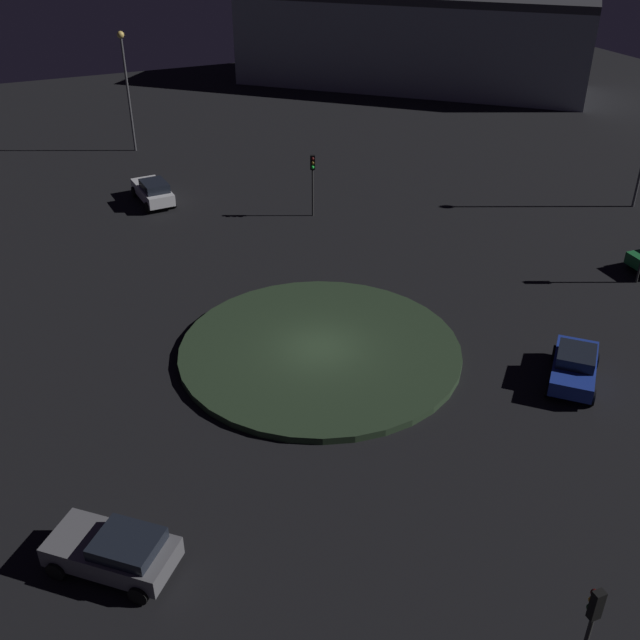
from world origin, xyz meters
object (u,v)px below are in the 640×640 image
Objects in this scene: car_grey at (115,550)px; traffic_light_north at (313,173)px; car_white at (153,191)px; store_building at (413,39)px; car_blue at (574,366)px; streetlamp_north at (126,75)px; traffic_light_south at (591,621)px.

traffic_light_north is (16.56, 23.47, 2.07)m from car_grey.
store_building is at bearing -59.79° from car_white.
car_blue is 0.12× the size of store_building.
streetlamp_north is (8.82, 41.20, 5.05)m from car_grey.
car_white is at bearing -112.25° from car_blue.
traffic_light_south is (-6.19, -32.34, -0.09)m from traffic_light_north.
streetlamp_north is 0.27× the size of store_building.
store_building is (29.07, 60.36, 1.77)m from traffic_light_south.
streetlamp_north is at bearing -120.25° from car_blue.
car_white is at bearing -62.92° from car_grey.
store_building is at bearing 18.56° from streetlamp_north.
car_grey is 13.79m from traffic_light_south.
traffic_light_south is (-9.35, -11.27, 1.97)m from car_blue.
traffic_light_south is (10.37, -8.87, 1.98)m from car_grey.
streetlamp_north is (-7.75, 17.74, 2.98)m from traffic_light_north.
traffic_light_north is at bearing 92.46° from store_building.
streetlamp_north is (-10.90, 38.81, 5.04)m from car_blue.
car_blue is (19.71, 2.40, 0.02)m from car_grey.
traffic_light_south is (2.62, -38.54, 1.91)m from car_white.
streetlamp_north reaches higher than traffic_light_south.
traffic_light_north is 32.93m from traffic_light_south.
car_grey is 28.80m from traffic_light_north.
traffic_light_north reaches higher than traffic_light_south.
traffic_light_south is at bearing 105.98° from store_building.
store_building reaches higher than car_white.
traffic_light_south is at bearing 179.55° from car_white.
store_building reaches higher than car_blue.
streetlamp_north is 32.33m from store_building.
traffic_light_north is 0.12× the size of store_building.
traffic_light_south reaches higher than car_grey.
car_white reaches higher than car_blue.
car_blue reaches higher than car_grey.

